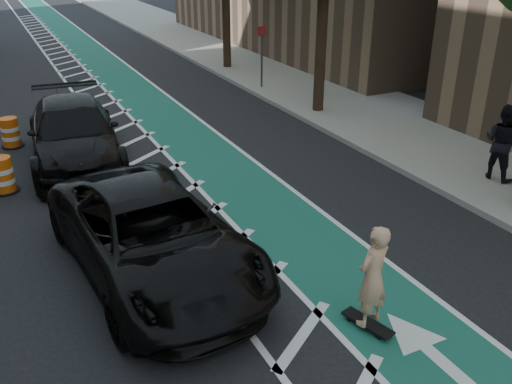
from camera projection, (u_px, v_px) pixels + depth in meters
ground at (179, 312)px, 8.80m from camera, size 120.00×120.00×0.00m
bike_lane at (166, 119)px, 18.12m from camera, size 2.00×90.00×0.01m
buffer_strip at (122, 126)px, 17.51m from camera, size 1.40×90.00×0.01m
sidewalk_right at (329, 95)px, 20.70m from camera, size 5.00×90.00×0.15m
curb_right at (273, 103)px, 19.71m from camera, size 0.12×90.00×0.16m
sign_post at (262, 56)px, 21.02m from camera, size 0.35×0.08×2.47m
skateboard at (368, 323)px, 8.39m from camera, size 0.47×0.90×0.12m
skateboarder at (373, 276)px, 8.03m from camera, size 0.70×0.55×1.68m
suv_near at (152, 235)px, 9.51m from camera, size 3.06×5.77×1.55m
suv_far at (74, 133)px, 14.42m from camera, size 2.75×5.70×1.60m
pedestrian at (502, 142)px, 12.96m from camera, size 0.87×1.02×1.86m
barrel_a at (3, 176)px, 12.80m from camera, size 0.64×0.64×0.87m
barrel_b at (11, 133)px, 15.61m from camera, size 0.63×0.63×0.86m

